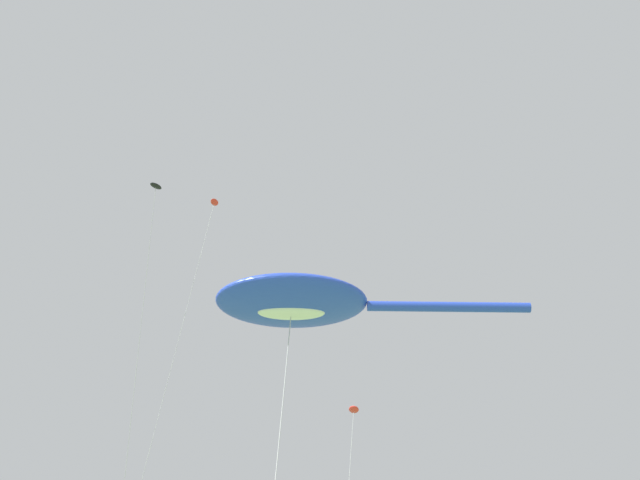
# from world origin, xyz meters

# --- Properties ---
(big_show_kite) EXTENTS (9.62, 7.29, 13.30)m
(big_show_kite) POSITION_xyz_m (5.35, 13.26, 12.84)
(big_show_kite) COLOR blue
(big_show_kite) RESTS_ON ground
(small_kite_triangle_green) EXTENTS (2.48, 3.45, 24.30)m
(small_kite_triangle_green) POSITION_xyz_m (5.64, 25.40, 22.48)
(small_kite_triangle_green) COLOR black
(small_kite_triangle_green) RESTS_ON ground
(small_kite_stunt_black) EXTENTS (3.74, 2.89, 12.61)m
(small_kite_stunt_black) POSITION_xyz_m (11.99, 18.44, 11.95)
(small_kite_stunt_black) COLOR red
(small_kite_stunt_black) RESTS_ON ground
(small_kite_box_yellow) EXTENTS (3.69, 1.21, 24.70)m
(small_kite_box_yellow) POSITION_xyz_m (8.42, 25.13, 22.37)
(small_kite_box_yellow) COLOR red
(small_kite_box_yellow) RESTS_ON ground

